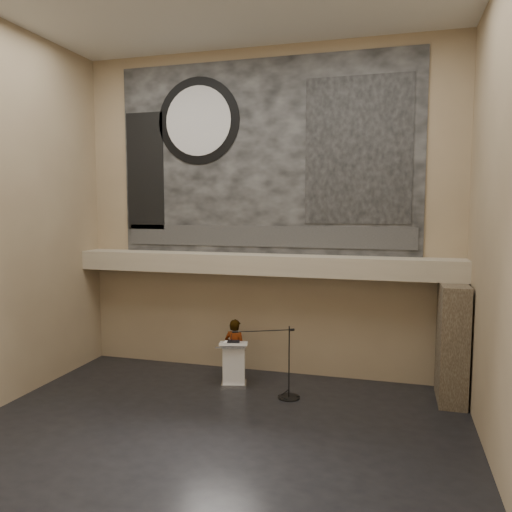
% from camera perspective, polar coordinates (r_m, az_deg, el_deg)
% --- Properties ---
extents(floor, '(10.00, 10.00, 0.00)m').
position_cam_1_polar(floor, '(10.33, -5.08, -19.74)').
color(floor, black).
rests_on(floor, ground).
extents(wall_back, '(10.00, 0.02, 8.50)m').
position_cam_1_polar(wall_back, '(13.15, 0.94, 4.89)').
color(wall_back, '#8E775A').
rests_on(wall_back, floor).
extents(wall_front, '(10.00, 0.02, 8.50)m').
position_cam_1_polar(wall_front, '(5.78, -19.63, 3.54)').
color(wall_front, '#8E775A').
rests_on(wall_front, floor).
extents(wall_right, '(0.02, 8.00, 8.50)m').
position_cam_1_polar(wall_right, '(8.88, 26.51, 3.91)').
color(wall_right, '#8E775A').
rests_on(wall_right, floor).
extents(soffit, '(10.00, 0.80, 0.50)m').
position_cam_1_polar(soffit, '(12.85, 0.48, -0.94)').
color(soffit, tan).
rests_on(soffit, wall_back).
extents(sprinkler_left, '(0.04, 0.04, 0.06)m').
position_cam_1_polar(sprinkler_left, '(13.34, -6.23, -1.94)').
color(sprinkler_left, '#B2893D').
rests_on(sprinkler_left, soffit).
extents(sprinkler_right, '(0.04, 0.04, 0.06)m').
position_cam_1_polar(sprinkler_right, '(12.48, 8.88, -2.50)').
color(sprinkler_right, '#B2893D').
rests_on(sprinkler_right, soffit).
extents(banner, '(8.00, 0.05, 5.00)m').
position_cam_1_polar(banner, '(13.18, 0.92, 11.20)').
color(banner, black).
rests_on(banner, wall_back).
extents(banner_text_strip, '(7.76, 0.02, 0.55)m').
position_cam_1_polar(banner_text_strip, '(13.10, 0.86, 2.26)').
color(banner_text_strip, '#2E2E2E').
rests_on(banner_text_strip, banner).
extents(banner_clock_rim, '(2.30, 0.02, 2.30)m').
position_cam_1_polar(banner_clock_rim, '(13.84, -6.61, 15.08)').
color(banner_clock_rim, black).
rests_on(banner_clock_rim, banner).
extents(banner_clock_face, '(1.84, 0.02, 1.84)m').
position_cam_1_polar(banner_clock_face, '(13.82, -6.64, 15.09)').
color(banner_clock_face, silver).
rests_on(banner_clock_face, banner).
extents(banner_building_print, '(2.60, 0.02, 3.60)m').
position_cam_1_polar(banner_building_print, '(12.76, 11.58, 11.73)').
color(banner_building_print, black).
rests_on(banner_building_print, banner).
extents(banner_brick_print, '(1.10, 0.02, 3.20)m').
position_cam_1_polar(banner_brick_print, '(14.36, -12.55, 9.42)').
color(banner_brick_print, black).
rests_on(banner_brick_print, banner).
extents(stone_pier, '(0.60, 1.40, 2.70)m').
position_cam_1_polar(stone_pier, '(12.33, 21.51, -9.19)').
color(stone_pier, '#403527').
rests_on(stone_pier, floor).
extents(lectern, '(0.79, 0.64, 1.13)m').
position_cam_1_polar(lectern, '(12.63, -2.54, -12.21)').
color(lectern, silver).
rests_on(lectern, floor).
extents(binder, '(0.35, 0.30, 0.04)m').
position_cam_1_polar(binder, '(12.44, -2.59, -9.78)').
color(binder, black).
rests_on(binder, lectern).
extents(papers, '(0.21, 0.28, 0.00)m').
position_cam_1_polar(papers, '(12.49, -3.25, -9.79)').
color(papers, white).
rests_on(papers, lectern).
extents(speaker_person, '(0.63, 0.46, 1.58)m').
position_cam_1_polar(speaker_person, '(12.94, -2.41, -10.65)').
color(speaker_person, silver).
rests_on(speaker_person, floor).
extents(mic_stand, '(1.46, 0.82, 1.70)m').
position_cam_1_polar(mic_stand, '(11.97, 3.54, -14.67)').
color(mic_stand, black).
rests_on(mic_stand, floor).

